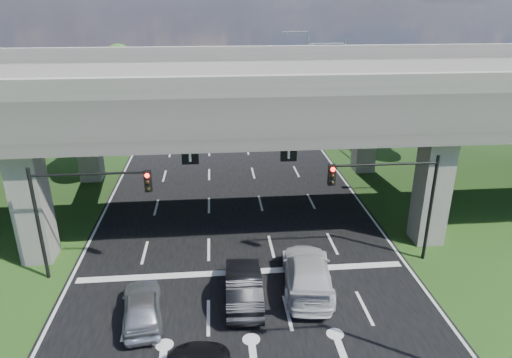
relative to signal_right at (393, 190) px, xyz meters
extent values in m
plane|color=#203F14|center=(-7.82, -3.94, -4.19)|extent=(160.00, 160.00, 0.00)
cube|color=black|center=(-7.82, 6.06, -4.17)|extent=(18.00, 120.00, 0.03)
cube|color=#33312E|center=(-7.82, 8.06, 3.81)|extent=(80.00, 15.00, 2.00)
cube|color=slate|center=(-7.82, 0.81, 5.31)|extent=(80.00, 0.50, 1.00)
cube|color=slate|center=(-7.82, 15.31, 5.31)|extent=(80.00, 0.50, 1.00)
cube|color=slate|center=(-18.82, 2.06, -0.69)|extent=(1.60, 1.60, 7.00)
cube|color=slate|center=(-18.82, 14.06, -0.69)|extent=(1.60, 1.60, 7.00)
cube|color=slate|center=(3.18, 2.06, -0.69)|extent=(1.60, 1.60, 7.00)
cube|color=slate|center=(3.18, 14.06, -0.69)|extent=(1.60, 1.60, 7.00)
cube|color=black|center=(-10.32, 1.06, 1.81)|extent=(0.85, 0.06, 0.85)
cube|color=black|center=(-5.32, 1.06, 1.81)|extent=(0.85, 0.06, 0.85)
cylinder|color=black|center=(2.18, 0.06, -1.19)|extent=(0.18, 0.18, 6.00)
cylinder|color=black|center=(-0.57, 0.06, 1.41)|extent=(5.50, 0.12, 0.12)
cube|color=black|center=(-3.32, -0.12, 1.01)|extent=(0.35, 0.28, 1.05)
sphere|color=#FF0C05|center=(-3.32, -0.28, 1.36)|extent=(0.22, 0.22, 0.22)
cylinder|color=black|center=(-17.82, 0.06, -1.19)|extent=(0.18, 0.18, 6.00)
cylinder|color=black|center=(-15.07, 0.06, 1.41)|extent=(5.50, 0.12, 0.12)
cube|color=black|center=(-12.32, -0.12, 1.01)|extent=(0.35, 0.28, 1.05)
sphere|color=#FF0C05|center=(-12.32, -0.28, 1.36)|extent=(0.22, 0.22, 0.22)
cylinder|color=gray|center=(2.68, 20.06, 0.81)|extent=(0.16, 0.16, 10.00)
cylinder|color=gray|center=(1.18, 20.06, 5.51)|extent=(3.00, 0.10, 0.10)
cube|color=gray|center=(-0.32, 20.06, 5.41)|extent=(0.60, 0.25, 0.18)
cylinder|color=gray|center=(2.68, 36.06, 0.81)|extent=(0.16, 0.16, 10.00)
cylinder|color=gray|center=(1.18, 36.06, 5.51)|extent=(3.00, 0.10, 0.10)
cube|color=gray|center=(-0.32, 36.06, 5.41)|extent=(0.60, 0.25, 0.18)
cylinder|color=black|center=(-21.82, 22.06, -2.54)|extent=(0.36, 0.36, 3.30)
sphere|color=#134512|center=(-21.82, 22.06, 0.46)|extent=(4.50, 4.50, 4.50)
sphere|color=#134512|center=(-21.42, 21.76, 1.81)|extent=(3.60, 3.60, 3.60)
sphere|color=#134512|center=(-22.12, 22.46, -0.44)|extent=(3.30, 3.30, 3.30)
cylinder|color=black|center=(-24.82, 30.06, -2.76)|extent=(0.36, 0.36, 2.86)
sphere|color=#134512|center=(-24.82, 30.06, -0.16)|extent=(3.90, 3.90, 3.90)
sphere|color=#134512|center=(-24.42, 29.76, 1.01)|extent=(3.12, 3.12, 3.12)
sphere|color=#134512|center=(-25.12, 30.46, -0.94)|extent=(2.86, 2.86, 2.86)
cylinder|color=black|center=(-20.82, 38.06, -2.43)|extent=(0.36, 0.36, 3.52)
sphere|color=#134512|center=(-20.82, 38.06, 0.77)|extent=(4.80, 4.80, 4.80)
sphere|color=#134512|center=(-20.42, 37.76, 2.21)|extent=(3.84, 3.84, 3.84)
sphere|color=#134512|center=(-21.12, 38.46, -0.19)|extent=(3.52, 3.52, 3.52)
cylinder|color=black|center=(5.18, 24.06, -2.65)|extent=(0.36, 0.36, 3.08)
sphere|color=#134512|center=(5.18, 24.06, 0.15)|extent=(4.20, 4.20, 4.20)
sphere|color=#134512|center=(5.58, 23.76, 1.41)|extent=(3.36, 3.36, 3.36)
sphere|color=#134512|center=(4.88, 24.46, -0.69)|extent=(3.08, 3.08, 3.08)
cylinder|color=black|center=(8.18, 32.06, -2.76)|extent=(0.36, 0.36, 2.86)
sphere|color=#134512|center=(8.18, 32.06, -0.16)|extent=(3.90, 3.90, 3.90)
sphere|color=#134512|center=(8.58, 31.76, 1.01)|extent=(3.12, 3.12, 3.12)
sphere|color=#134512|center=(7.88, 32.46, -0.94)|extent=(2.86, 2.86, 2.86)
cylinder|color=black|center=(4.18, 40.06, -2.54)|extent=(0.36, 0.36, 3.30)
sphere|color=#134512|center=(4.18, 40.06, 0.46)|extent=(4.50, 4.50, 4.50)
sphere|color=#134512|center=(4.58, 39.76, 1.81)|extent=(3.60, 3.60, 3.60)
sphere|color=#134512|center=(3.88, 40.46, -0.44)|extent=(3.30, 3.30, 3.30)
imported|color=silver|center=(-12.51, -3.80, -3.44)|extent=(2.24, 4.37, 1.43)
imported|color=black|center=(-7.95, -2.81, -3.37)|extent=(1.81, 4.82, 1.57)
imported|color=silver|center=(-4.78, -2.09, -3.33)|extent=(3.00, 5.97, 1.66)
camera|label=1|loc=(-9.06, -20.82, 9.15)|focal=32.00mm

